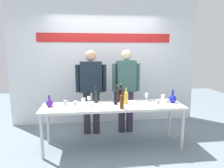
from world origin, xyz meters
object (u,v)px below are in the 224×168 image
Objects in this scene: presenter_left at (91,87)px; presenter_right at (126,86)px; decanter_blue_left at (49,103)px; wine_glass_left_1 at (83,100)px; wine_glass_left_0 at (75,103)px; wine_glass_right_2 at (162,100)px; wine_glass_left_2 at (66,103)px; wine_bottle_5 at (117,95)px; wine_glass_right_3 at (147,96)px; wine_bottle_0 at (121,94)px; wine_bottle_1 at (96,96)px; wine_glass_right_4 at (163,97)px; display_table at (113,108)px; wine_bottle_3 at (122,101)px; wine_glass_right_1 at (158,102)px; decanter_blue_right at (172,98)px; wine_glass_right_0 at (168,102)px; wine_bottle_2 at (116,97)px; wine_bottle_4 at (126,97)px; wine_glass_left_3 at (89,98)px.

presenter_right is at bearing 0.00° from presenter_left.
decanter_blue_left reaches higher than wine_glass_left_1.
wine_glass_right_2 is (1.48, 0.06, 0.00)m from wine_glass_left_0.
wine_glass_left_0 is 0.84× the size of wine_glass_left_2.
wine_bottle_5 reaches higher than wine_glass_right_3.
wine_bottle_0 is 1.11× the size of wine_bottle_1.
wine_glass_left_0 is 1.59m from wine_glass_right_4.
display_table is 0.32m from wine_bottle_3.
wine_glass_right_1 is (0.60, -0.03, -0.03)m from wine_bottle_3.
wine_glass_left_2 is at bearing -172.66° from decanter_blue_right.
wine_glass_right_0 is 0.18m from wine_glass_right_1.
decanter_blue_left is 0.49m from wine_glass_left_0.
presenter_left is 1.43m from wine_glass_right_2.
wine_bottle_3 is 0.75m from wine_glass_right_2.
presenter_right is 11.12× the size of wine_glass_right_3.
decanter_blue_left is 0.81m from wine_bottle_1.
wine_glass_right_4 reaches higher than display_table.
wine_glass_right_1 is (1.07, -0.92, -0.12)m from presenter_left.
presenter_right is 12.96× the size of wine_glass_right_2.
wine_bottle_2 reaches higher than decanter_blue_left.
decanter_blue_left reaches higher than wine_glass_right_1.
wine_glass_left_0 is at bearing -25.05° from decanter_blue_left.
wine_glass_left_1 is (-0.62, 0.24, -0.03)m from wine_bottle_3.
display_table is 0.67m from wine_glass_left_0.
decanter_blue_left is at bearing 167.04° from wine_bottle_3.
wine_glass_right_3 is (0.54, 0.42, -0.02)m from wine_bottle_3.
wine_bottle_4 reaches higher than wine_glass_left_2.
wine_glass_left_1 is 0.16m from wine_glass_left_3.
decanter_blue_left is at bearing -178.78° from wine_glass_right_4.
wine_glass_right_3 is at bearing -8.63° from wine_bottle_0.
presenter_right reaches higher than wine_glass_left_3.
wine_glass_right_2 is (1.26, -0.25, -0.00)m from wine_glass_left_3.
wine_bottle_5 is at bearing 171.18° from decanter_blue_right.
wine_bottle_4 reaches higher than display_table.
presenter_left is at bearing 157.05° from decanter_blue_right.
wine_glass_right_2 is at bearing -56.84° from wine_glass_right_3.
wine_bottle_2 is 1.10× the size of wine_bottle_3.
wine_glass_left_1 is at bearing -162.96° from wine_bottle_5.
decanter_blue_right reaches higher than wine_glass_right_2.
wine_bottle_0 is 1.01× the size of wine_bottle_2.
wine_bottle_5 is 0.89m from wine_glass_right_0.
display_table is 1.11m from decanter_blue_right.
decanter_blue_left is at bearing -179.20° from wine_bottle_4.
decanter_blue_right reaches higher than wine_glass_right_1.
wine_bottle_2 is at bearing 169.15° from wine_glass_right_2.
decanter_blue_left reaches higher than wine_glass_right_0.
presenter_right is 12.08× the size of wine_glass_right_1.
wine_bottle_4 is (0.19, 0.02, -0.02)m from wine_bottle_2.
wine_bottle_0 is at bearing 25.47° from wine_glass_left_2.
decanter_blue_right is 1.64× the size of wine_glass_right_1.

